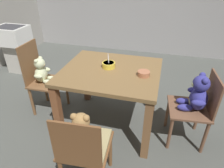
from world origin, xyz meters
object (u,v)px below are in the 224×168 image
at_px(teddy_chair_near_left, 42,75).
at_px(sink_basin, 14,43).
at_px(teddy_chair_near_right, 196,99).
at_px(teddy_chair_near_front, 84,141).
at_px(porridge_bowl_terracotta_near_right, 144,73).
at_px(dining_table, 111,80).
at_px(porridge_bowl_yellow_center, 109,65).

bearing_deg(teddy_chair_near_left, sink_basin, 140.03).
xyz_separation_m(teddy_chair_near_right, sink_basin, (-2.96, 0.98, -0.00)).
xyz_separation_m(teddy_chair_near_front, porridge_bowl_terracotta_near_right, (0.35, 0.80, 0.25)).
distance_m(teddy_chair_near_front, porridge_bowl_terracotta_near_right, 0.91).
bearing_deg(dining_table, porridge_bowl_yellow_center, 126.92).
bearing_deg(teddy_chair_near_right, teddy_chair_near_left, -8.30).
bearing_deg(teddy_chair_near_right, teddy_chair_near_front, 35.87).
distance_m(dining_table, porridge_bowl_yellow_center, 0.17).
xyz_separation_m(teddy_chair_near_front, porridge_bowl_yellow_center, (-0.05, 0.89, 0.25)).
xyz_separation_m(teddy_chair_near_right, porridge_bowl_yellow_center, (-0.95, 0.09, 0.23)).
bearing_deg(teddy_chair_near_left, porridge_bowl_terracotta_near_right, -5.25).
height_order(dining_table, teddy_chair_near_left, teddy_chair_near_left).
height_order(dining_table, porridge_bowl_terracotta_near_right, porridge_bowl_terracotta_near_right).
height_order(dining_table, sink_basin, sink_basin).
bearing_deg(sink_basin, teddy_chair_near_right, -18.31).
bearing_deg(teddy_chair_near_right, dining_table, -8.08).
height_order(teddy_chair_near_right, porridge_bowl_terracotta_near_right, teddy_chair_near_right).
height_order(teddy_chair_near_left, porridge_bowl_yellow_center, teddy_chair_near_left).
bearing_deg(teddy_chair_near_front, dining_table, -3.78).
bearing_deg(sink_basin, porridge_bowl_terracotta_near_right, -22.18).
height_order(teddy_chair_near_left, sink_basin, teddy_chair_near_left).
height_order(dining_table, porridge_bowl_yellow_center, porridge_bowl_yellow_center).
relative_size(teddy_chair_near_right, sink_basin, 1.00).
height_order(porridge_bowl_terracotta_near_right, porridge_bowl_yellow_center, porridge_bowl_yellow_center).
bearing_deg(porridge_bowl_yellow_center, teddy_chair_near_right, -5.38).
distance_m(teddy_chair_near_front, porridge_bowl_yellow_center, 0.93).
bearing_deg(sink_basin, teddy_chair_near_front, -40.89).
height_order(teddy_chair_near_front, porridge_bowl_yellow_center, porridge_bowl_yellow_center).
bearing_deg(teddy_chair_near_left, teddy_chair_near_front, -45.05).
relative_size(teddy_chair_near_front, sink_basin, 1.00).
distance_m(teddy_chair_near_front, teddy_chair_near_left, 1.28).
xyz_separation_m(dining_table, teddy_chair_near_left, (-0.92, 0.05, -0.09)).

